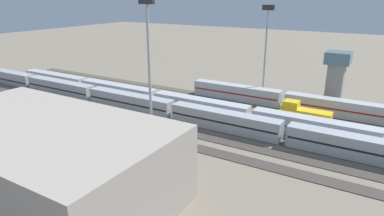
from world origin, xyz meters
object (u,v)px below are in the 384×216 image
at_px(train_on_track_2, 304,117).
at_px(train_on_track_0, 338,108).
at_px(train_on_track_3, 200,107).
at_px(maintenance_shed, 41,160).
at_px(control_tower, 337,71).
at_px(light_mast_0, 266,40).
at_px(light_mast_1, 149,54).
at_px(train_on_track_4, 165,109).

bearing_deg(train_on_track_2, train_on_track_0, -116.31).
distance_m(train_on_track_2, train_on_track_3, 21.94).
bearing_deg(maintenance_shed, control_tower, -110.66).
height_order(train_on_track_3, train_on_track_0, same).
xyz_separation_m(train_on_track_3, maintenance_shed, (2.32, 37.91, 3.15)).
height_order(train_on_track_2, light_mast_0, light_mast_0).
xyz_separation_m(train_on_track_2, light_mast_1, (21.35, 22.45, 14.20)).
height_order(train_on_track_4, train_on_track_0, train_on_track_4).
xyz_separation_m(train_on_track_3, light_mast_0, (-8.12, -17.69, 13.23)).
xyz_separation_m(train_on_track_4, control_tower, (-29.04, -34.66, 5.05)).
bearing_deg(maintenance_shed, train_on_track_3, -93.50).
distance_m(train_on_track_4, train_on_track_3, 7.72).
bearing_deg(train_on_track_4, control_tower, -129.96).
xyz_separation_m(train_on_track_2, train_on_track_0, (-4.94, -10.00, -0.13)).
relative_size(train_on_track_2, maintenance_shed, 0.28).
bearing_deg(train_on_track_0, train_on_track_3, 29.69).
bearing_deg(train_on_track_0, light_mast_1, 50.99).
xyz_separation_m(train_on_track_0, maintenance_shed, (28.63, 52.91, 3.13)).
xyz_separation_m(train_on_track_4, light_mast_1, (-5.90, 12.45, 14.29)).
bearing_deg(train_on_track_2, train_on_track_4, 20.15).
bearing_deg(train_on_track_3, train_on_track_2, -166.83).
relative_size(train_on_track_4, maintenance_shed, 3.90).
distance_m(train_on_track_4, light_mast_1, 19.85).
xyz_separation_m(train_on_track_0, light_mast_0, (18.19, -2.69, 13.21)).
bearing_deg(train_on_track_2, light_mast_0, -43.78).
xyz_separation_m(train_on_track_2, train_on_track_4, (27.25, 10.00, -0.10)).
bearing_deg(train_on_track_3, train_on_track_4, 40.38).
bearing_deg(maintenance_shed, light_mast_1, -96.51).
distance_m(train_on_track_2, light_mast_0, 22.53).
bearing_deg(control_tower, light_mast_1, 63.84).
distance_m(train_on_track_4, control_tower, 45.50).
height_order(light_mast_0, maintenance_shed, light_mast_0).
bearing_deg(light_mast_0, train_on_track_0, 171.57).
height_order(light_mast_0, light_mast_1, light_mast_1).
distance_m(train_on_track_3, light_mast_0, 23.54).
relative_size(train_on_track_3, train_on_track_0, 1.68).
xyz_separation_m(train_on_track_2, train_on_track_3, (21.37, 5.00, -0.15)).
relative_size(light_mast_0, maintenance_shed, 0.66).
bearing_deg(light_mast_0, train_on_track_2, 136.22).
xyz_separation_m(train_on_track_0, control_tower, (3.15, -14.66, 5.09)).
relative_size(train_on_track_4, train_on_track_3, 1.16).
distance_m(train_on_track_4, train_on_track_0, 37.90).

